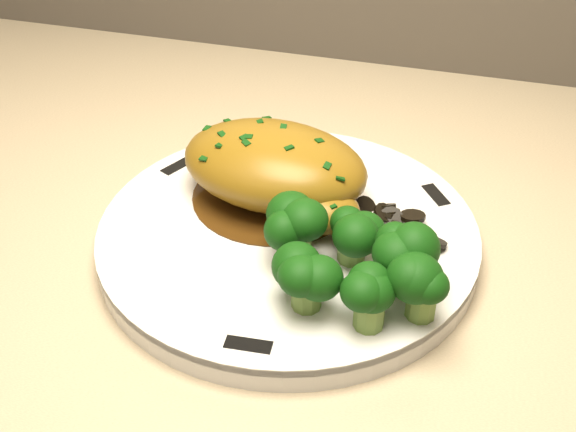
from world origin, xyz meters
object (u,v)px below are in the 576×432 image
(counter, at_px, (35,421))
(broccoli_florets, at_px, (358,262))
(chicken_breast, at_px, (279,170))
(plate, at_px, (288,236))

(counter, height_order, broccoli_florets, counter)
(chicken_breast, xyz_separation_m, broccoli_florets, (0.08, -0.09, -0.00))
(counter, distance_m, plate, 0.55)
(plate, bearing_deg, counter, 172.14)
(plate, distance_m, chicken_breast, 0.05)
(broccoli_florets, bearing_deg, chicken_breast, 132.28)
(counter, height_order, chicken_breast, counter)
(plate, xyz_separation_m, chicken_breast, (-0.02, 0.03, 0.04))
(plate, distance_m, broccoli_florets, 0.10)
(counter, relative_size, plate, 6.50)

